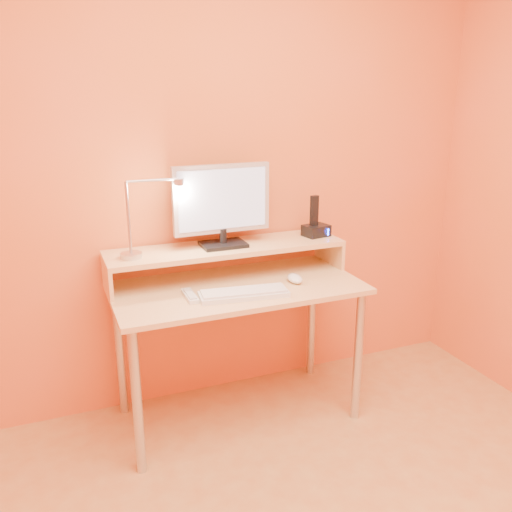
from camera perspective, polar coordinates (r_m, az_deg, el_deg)
name	(u,v)px	position (r m, az deg, el deg)	size (l,w,h in m)	color
wall_back	(215,167)	(2.76, -4.45, 9.41)	(3.00, 0.04, 2.50)	orange
desk_leg_fl	(137,403)	(2.42, -12.56, -15.01)	(0.04, 0.04, 0.69)	silver
desk_leg_fr	(358,357)	(2.77, 10.83, -10.52)	(0.04, 0.04, 0.69)	silver
desk_leg_bl	(120,352)	(2.86, -14.31, -9.89)	(0.04, 0.04, 0.69)	silver
desk_leg_br	(312,319)	(3.16, 5.95, -6.71)	(0.04, 0.04, 0.69)	silver
desk_lower	(237,288)	(2.60, -2.03, -3.40)	(1.20, 0.60, 0.03)	#EDBD8E
shelf_riser_left	(107,278)	(2.59, -15.60, -2.25)	(0.02, 0.30, 0.14)	#EDBD8E
shelf_riser_right	(329,251)	(2.94, 7.82, 0.55)	(0.02, 0.30, 0.14)	#EDBD8E
desk_shelf	(227,248)	(2.68, -3.16, 0.85)	(1.20, 0.30, 0.03)	#EDBD8E
monitor_foot	(223,244)	(2.67, -3.52, 1.25)	(0.22, 0.16, 0.02)	black
monitor_neck	(223,236)	(2.66, -3.53, 2.16)	(0.04, 0.04, 0.07)	black
monitor_panel	(222,199)	(2.63, -3.68, 6.11)	(0.49, 0.04, 0.34)	#B8B8BB
monitor_back	(220,198)	(2.65, -3.84, 6.20)	(0.44, 0.01, 0.29)	black
monitor_screen	(223,199)	(2.61, -3.55, 6.04)	(0.45, 0.00, 0.29)	#AAB4D4
lamp_base	(131,255)	(2.54, -13.17, 0.07)	(0.10, 0.10, 0.03)	silver
lamp_post	(128,218)	(2.50, -13.45, 3.96)	(0.01, 0.01, 0.33)	silver
lamp_arm	(153,180)	(2.49, -10.96, 7.94)	(0.01, 0.01, 0.24)	silver
lamp_head	(179,182)	(2.51, -8.24, 7.82)	(0.04, 0.04, 0.03)	silver
lamp_bulb	(179,185)	(2.52, -8.22, 7.47)	(0.03, 0.03, 0.00)	#FFEAC6
phone_dock	(316,231)	(2.87, 6.42, 2.72)	(0.13, 0.10, 0.06)	black
phone_handset	(314,211)	(2.84, 6.23, 4.84)	(0.04, 0.03, 0.16)	black
phone_led	(328,232)	(2.85, 7.71, 2.56)	(0.01, 0.00, 0.04)	#2557FF
keyboard	(244,294)	(2.45, -1.29, -4.10)	(0.41, 0.13, 0.02)	silver
mouse	(295,278)	(2.64, 4.17, -2.40)	(0.07, 0.12, 0.04)	white
remote_control	(190,296)	(2.46, -7.05, -4.25)	(0.04, 0.17, 0.02)	silver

